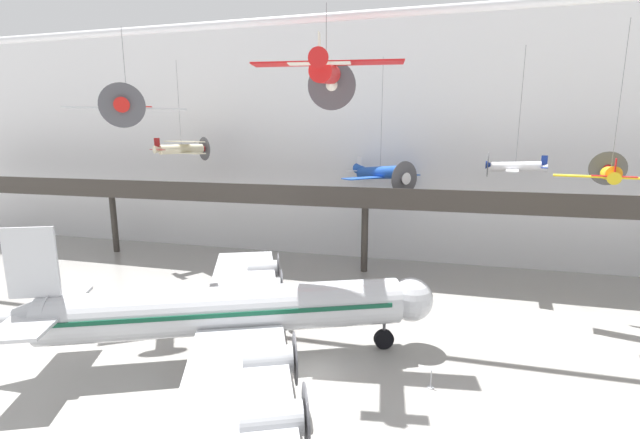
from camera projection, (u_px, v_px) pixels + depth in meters
name	position (u px, v px, depth m)	size (l,w,h in m)	color
ground_plane	(310.00, 375.00, 25.06)	(260.00, 260.00, 0.00)	#9E9B96
hangar_back_wall	(375.00, 141.00, 48.08)	(140.00, 3.00, 26.37)	white
mezzanine_walkway	(364.00, 202.00, 42.01)	(110.00, 3.20, 9.03)	#38332D
ceiling_truss_beam	(345.00, 16.00, 29.54)	(120.00, 0.60, 0.60)	silver
airliner_silver_main	(227.00, 311.00, 26.16)	(25.32, 29.75, 8.86)	silver
suspended_plane_white_twin	(515.00, 167.00, 38.28)	(5.18, 6.30, 11.31)	silver
suspended_plane_cream_biplane	(182.00, 149.00, 45.70)	(6.74, 6.12, 10.36)	beige
suspended_plane_silver_racer	(128.00, 104.00, 32.16)	(7.93, 7.20, 7.29)	silver
suspended_plane_yellow_lowwing	(610.00, 174.00, 29.85)	(7.10, 5.93, 11.25)	yellow
suspended_plane_red_highwing	(326.00, 72.00, 26.29)	(9.58, 7.85, 6.06)	red
suspended_plane_blue_trainer	(380.00, 173.00, 43.76)	(7.90, 8.02, 13.24)	#1E4CAD
stanchion_barrier	(431.00, 382.00, 23.77)	(0.36, 0.36, 1.08)	#B2B5BA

